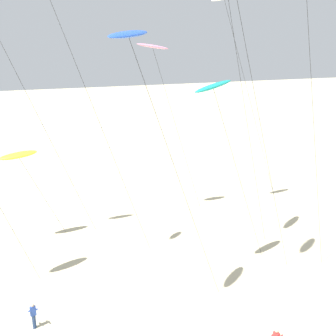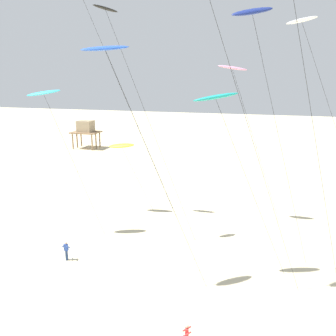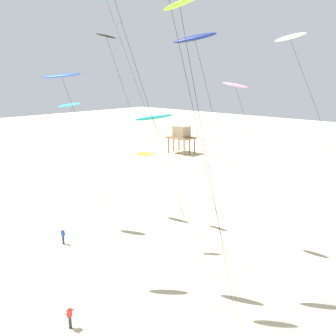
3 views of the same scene
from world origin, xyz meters
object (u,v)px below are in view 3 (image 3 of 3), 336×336
Objects in this scene: kite_navy at (195,40)px; kite_green at (107,1)px; kite_black at (108,42)px; kite_pink at (236,87)px; kite_teal at (154,119)px; stilt_house at (182,134)px; kite_yellow at (146,154)px; kite_lime at (181,10)px; kite_flyer_middle at (63,236)px; kite_white at (291,41)px; kite_cyan at (70,106)px; kite_blue at (62,77)px; kite_flyer_nearest at (70,317)px.

kite_green is at bearing 161.40° from kite_navy.
kite_pink is at bearing 39.28° from kite_black.
kite_teal is 2.37× the size of stilt_house.
kite_yellow is 26.12m from kite_lime.
kite_pink reaches higher than kite_teal.
kite_green is at bearing -61.21° from stilt_house.
kite_pink is 9.68× the size of kite_flyer_middle.
kite_pink is 0.78× the size of kite_lime.
kite_yellow is 0.40× the size of kite_white.
kite_blue is at bearing -34.96° from kite_cyan.
kite_flyer_nearest is (0.21, -19.27, -14.77)m from kite_pink.
kite_teal reaches higher than kite_flyer_nearest.
kite_lime reaches higher than kite_white.
kite_flyer_middle is at bearing -63.06° from stilt_house.
kite_yellow is 21.03m from kite_white.
kite_black is (-11.47, 1.14, 0.50)m from kite_navy.
kite_pink is 7.12m from kite_white.
kite_blue is 17.52m from kite_flyer_nearest.
kite_cyan is 8.84m from kite_black.
kite_pink reaches higher than stilt_house.
kite_white is at bearing 17.55° from kite_cyan.
kite_yellow is 4.86× the size of kite_flyer_middle.
kite_yellow is at bearing 150.01° from kite_navy.
kite_flyer_nearest is 0.28× the size of stilt_house.
kite_black is (-9.48, 3.46, 6.17)m from kite_teal.
kite_navy is at bearing 14.10° from kite_flyer_middle.
kite_white is at bearing 63.13° from kite_navy.
kite_flyer_nearest is at bearing -146.92° from kite_lime.
kite_lime reaches higher than stilt_house.
kite_white is at bearing -1.56° from kite_yellow.
kite_black reaches higher than kite_cyan.
kite_yellow is at bearing -55.10° from stilt_house.
kite_navy is at bearing -47.94° from stilt_house.
kite_green is 4.32× the size of stilt_house.
kite_cyan is at bearing 145.04° from kite_blue.
kite_lime is 26.60m from kite_flyer_middle.
kite_cyan is 0.68× the size of kite_black.
kite_cyan is at bearing -94.97° from kite_green.
kite_green is 15.33× the size of kite_flyer_nearest.
kite_flyer_nearest is at bearing -35.53° from kite_blue.
kite_teal is 17.46m from kite_flyer_middle.
stilt_house is (-34.07, 42.29, -9.26)m from kite_teal.
kite_green is 8.94m from kite_black.
kite_cyan is at bearing 177.99° from kite_navy.
kite_blue is at bearing -150.48° from kite_teal.
kite_cyan is at bearing -119.09° from kite_yellow.
kite_pink is 12.69m from kite_black.
kite_cyan is 24.03m from kite_lime.
kite_lime is (6.26, -4.15, 6.50)m from kite_teal.
kite_white is 13.92m from kite_lime.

